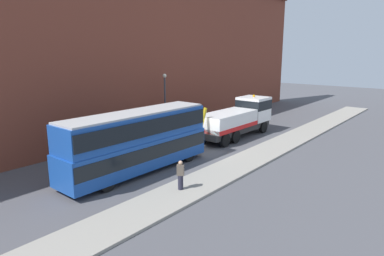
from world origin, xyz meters
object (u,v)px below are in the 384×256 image
(pedestrian_onlooker, at_px, (181,175))
(street_lamp, at_px, (165,99))
(double_decker_bus, at_px, (137,139))
(recovery_tow_truck, at_px, (238,118))

(pedestrian_onlooker, relative_size, street_lamp, 0.29)
(double_decker_bus, distance_m, pedestrian_onlooker, 4.57)
(pedestrian_onlooker, distance_m, street_lamp, 13.50)
(recovery_tow_truck, relative_size, street_lamp, 1.74)
(recovery_tow_truck, xyz_separation_m, street_lamp, (-4.18, 5.37, 1.71))
(street_lamp, bearing_deg, double_decker_bus, -147.21)
(double_decker_bus, bearing_deg, recovery_tow_truck, 0.82)
(recovery_tow_truck, xyz_separation_m, double_decker_bus, (-12.51, 0.01, 0.47))
(double_decker_bus, relative_size, pedestrian_onlooker, 6.48)
(recovery_tow_truck, height_order, double_decker_bus, double_decker_bus)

